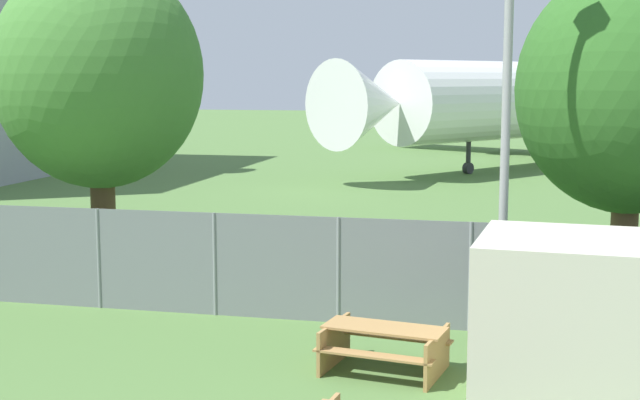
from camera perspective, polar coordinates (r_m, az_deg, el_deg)
perimeter_fence at (r=17.41m, az=1.18°, el=-4.52°), size 56.07×0.07×2.10m
airplane at (r=52.81m, az=16.26°, el=6.21°), size 26.32×32.70×11.59m
portable_cabin at (r=13.61m, az=19.07°, el=-7.64°), size 4.39×2.83×2.50m
picnic_bench_open_grass at (r=14.74m, az=4.15°, el=-9.13°), size 2.17×1.70×0.76m
tree_near_hangar at (r=18.61m, az=19.26°, el=6.64°), size 4.47×4.47×7.01m
tree_behind_benches at (r=21.25m, az=-13.97°, el=7.76°), size 4.79×4.79×7.50m
light_mast at (r=15.90m, az=11.93°, el=9.22°), size 0.44×0.44×8.63m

